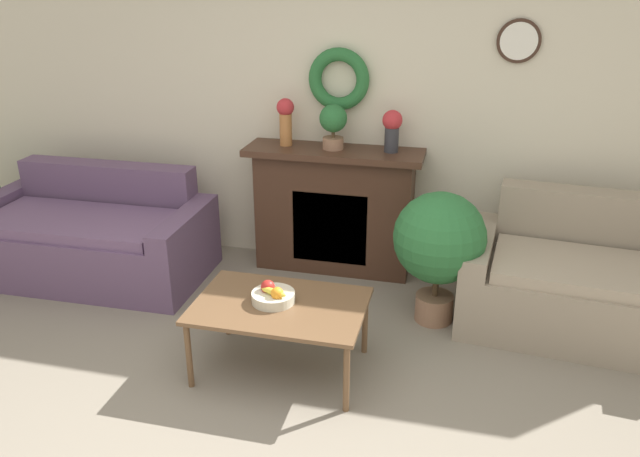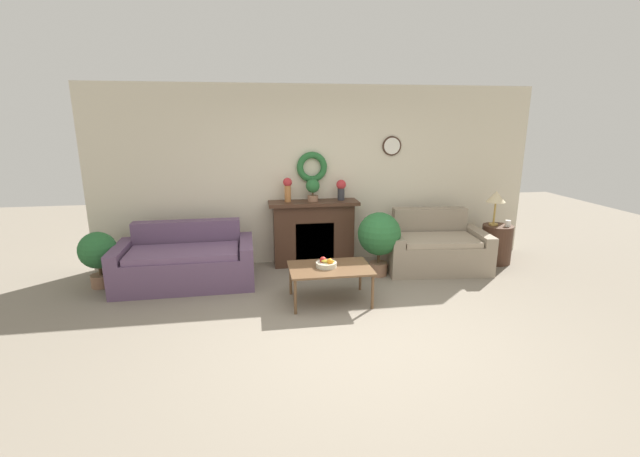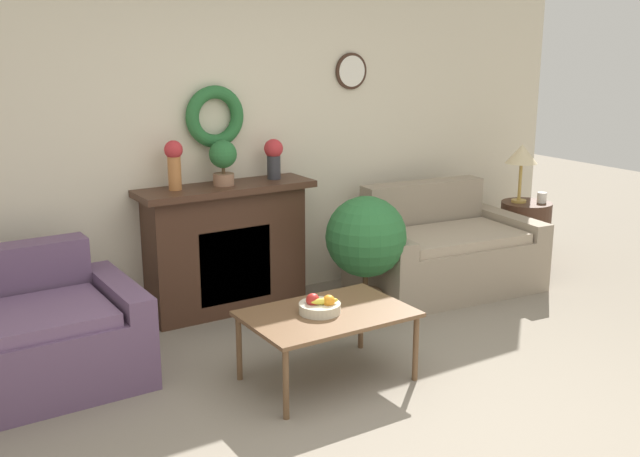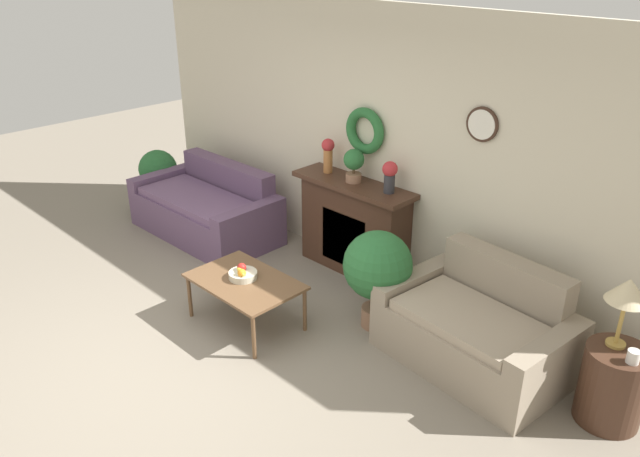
{
  "view_description": "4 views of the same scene",
  "coord_description": "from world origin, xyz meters",
  "px_view_note": "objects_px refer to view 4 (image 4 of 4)",
  "views": [
    {
      "loc": [
        0.85,
        -2.07,
        2.25
      ],
      "look_at": [
        -0.05,
        1.62,
        0.67
      ],
      "focal_mm": 35.0,
      "sensor_mm": 36.0,
      "label": 1
    },
    {
      "loc": [
        -1.03,
        -3.89,
        2.2
      ],
      "look_at": [
        -0.18,
        1.4,
        0.83
      ],
      "focal_mm": 24.0,
      "sensor_mm": 36.0,
      "label": 2
    },
    {
      "loc": [
        -2.44,
        -2.64,
        2.08
      ],
      "look_at": [
        0.1,
        1.42,
        0.84
      ],
      "focal_mm": 42.0,
      "sensor_mm": 36.0,
      "label": 3
    },
    {
      "loc": [
        3.74,
        -1.99,
        3.2
      ],
      "look_at": [
        0.22,
        1.56,
        0.87
      ],
      "focal_mm": 35.0,
      "sensor_mm": 36.0,
      "label": 4
    }
  ],
  "objects_px": {
    "loveseat_right": "(477,330)",
    "side_table_by_loveseat": "(612,386)",
    "fruit_bowl": "(243,274)",
    "couch_left": "(207,210)",
    "table_lamp": "(628,292)",
    "potted_plant_on_mantel": "(354,163)",
    "vase_on_mantel_right": "(390,175)",
    "potted_plant_floor_by_couch": "(158,172)",
    "potted_plant_floor_by_loveseat": "(378,268)",
    "coffee_table": "(245,284)",
    "mug": "(633,357)",
    "vase_on_mantel_left": "(328,153)",
    "fireplace": "(354,226)"
  },
  "relations": [
    {
      "from": "couch_left",
      "to": "loveseat_right",
      "type": "bearing_deg",
      "value": 0.3
    },
    {
      "from": "vase_on_mantel_right",
      "to": "potted_plant_floor_by_couch",
      "type": "distance_m",
      "value": 3.5
    },
    {
      "from": "loveseat_right",
      "to": "fireplace",
      "type": "bearing_deg",
      "value": 170.96
    },
    {
      "from": "couch_left",
      "to": "fruit_bowl",
      "type": "xyz_separation_m",
      "value": [
        1.79,
        -0.89,
        0.19
      ]
    },
    {
      "from": "couch_left",
      "to": "mug",
      "type": "relative_size",
      "value": 19.33
    },
    {
      "from": "coffee_table",
      "to": "vase_on_mantel_left",
      "type": "height_order",
      "value": "vase_on_mantel_left"
    },
    {
      "from": "vase_on_mantel_right",
      "to": "potted_plant_floor_by_loveseat",
      "type": "height_order",
      "value": "vase_on_mantel_right"
    },
    {
      "from": "vase_on_mantel_right",
      "to": "fireplace",
      "type": "bearing_deg",
      "value": -179.24
    },
    {
      "from": "potted_plant_on_mantel",
      "to": "side_table_by_loveseat",
      "type": "bearing_deg",
      "value": -7.51
    },
    {
      "from": "vase_on_mantel_left",
      "to": "potted_plant_floor_by_couch",
      "type": "bearing_deg",
      "value": -169.43
    },
    {
      "from": "mug",
      "to": "potted_plant_floor_by_couch",
      "type": "relative_size",
      "value": 0.12
    },
    {
      "from": "table_lamp",
      "to": "couch_left",
      "type": "bearing_deg",
      "value": -177.62
    },
    {
      "from": "side_table_by_loveseat",
      "to": "potted_plant_floor_by_loveseat",
      "type": "xyz_separation_m",
      "value": [
        -1.99,
        -0.25,
        0.29
      ]
    },
    {
      "from": "vase_on_mantel_left",
      "to": "potted_plant_floor_by_couch",
      "type": "distance_m",
      "value": 2.73
    },
    {
      "from": "vase_on_mantel_left",
      "to": "couch_left",
      "type": "bearing_deg",
      "value": -159.57
    },
    {
      "from": "coffee_table",
      "to": "mug",
      "type": "distance_m",
      "value": 3.11
    },
    {
      "from": "table_lamp",
      "to": "mug",
      "type": "bearing_deg",
      "value": -38.16
    },
    {
      "from": "fireplace",
      "to": "coffee_table",
      "type": "distance_m",
      "value": 1.45
    },
    {
      "from": "fruit_bowl",
      "to": "potted_plant_on_mantel",
      "type": "bearing_deg",
      "value": 88.41
    },
    {
      "from": "potted_plant_on_mantel",
      "to": "potted_plant_floor_by_loveseat",
      "type": "relative_size",
      "value": 0.36
    },
    {
      "from": "coffee_table",
      "to": "table_lamp",
      "type": "bearing_deg",
      "value": 21.51
    },
    {
      "from": "vase_on_mantel_right",
      "to": "potted_plant_floor_by_loveseat",
      "type": "bearing_deg",
      "value": -56.77
    },
    {
      "from": "fruit_bowl",
      "to": "mug",
      "type": "distance_m",
      "value": 3.15
    },
    {
      "from": "table_lamp",
      "to": "potted_plant_floor_by_couch",
      "type": "bearing_deg",
      "value": -178.69
    },
    {
      "from": "vase_on_mantel_left",
      "to": "potted_plant_floor_by_loveseat",
      "type": "distance_m",
      "value": 1.53
    },
    {
      "from": "coffee_table",
      "to": "table_lamp",
      "type": "distance_m",
      "value": 3.06
    },
    {
      "from": "loveseat_right",
      "to": "side_table_by_loveseat",
      "type": "bearing_deg",
      "value": 9.88
    },
    {
      "from": "couch_left",
      "to": "potted_plant_on_mantel",
      "type": "relative_size",
      "value": 5.43
    },
    {
      "from": "potted_plant_on_mantel",
      "to": "fruit_bowl",
      "type": "bearing_deg",
      "value": -91.59
    },
    {
      "from": "mug",
      "to": "potted_plant_floor_by_couch",
      "type": "height_order",
      "value": "potted_plant_floor_by_couch"
    },
    {
      "from": "couch_left",
      "to": "loveseat_right",
      "type": "xyz_separation_m",
      "value": [
        3.61,
        0.07,
        0.01
      ]
    },
    {
      "from": "vase_on_mantel_left",
      "to": "coffee_table",
      "type": "bearing_deg",
      "value": -75.28
    },
    {
      "from": "vase_on_mantel_right",
      "to": "potted_plant_floor_by_loveseat",
      "type": "distance_m",
      "value": 0.97
    },
    {
      "from": "loveseat_right",
      "to": "table_lamp",
      "type": "bearing_deg",
      "value": 12.7
    },
    {
      "from": "vase_on_mantel_left",
      "to": "vase_on_mantel_right",
      "type": "distance_m",
      "value": 0.81
    },
    {
      "from": "potted_plant_floor_by_couch",
      "to": "potted_plant_floor_by_loveseat",
      "type": "relative_size",
      "value": 0.82
    },
    {
      "from": "fireplace",
      "to": "side_table_by_loveseat",
      "type": "bearing_deg",
      "value": -7.81
    },
    {
      "from": "fireplace",
      "to": "fruit_bowl",
      "type": "relative_size",
      "value": 5.3
    },
    {
      "from": "mug",
      "to": "couch_left",
      "type": "bearing_deg",
      "value": -179.22
    },
    {
      "from": "fireplace",
      "to": "potted_plant_floor_by_couch",
      "type": "height_order",
      "value": "fireplace"
    },
    {
      "from": "coffee_table",
      "to": "potted_plant_floor_by_couch",
      "type": "relative_size",
      "value": 1.32
    },
    {
      "from": "loveseat_right",
      "to": "potted_plant_on_mantel",
      "type": "height_order",
      "value": "potted_plant_on_mantel"
    },
    {
      "from": "couch_left",
      "to": "fruit_bowl",
      "type": "height_order",
      "value": "couch_left"
    },
    {
      "from": "table_lamp",
      "to": "potted_plant_on_mantel",
      "type": "height_order",
      "value": "potted_plant_on_mantel"
    },
    {
      "from": "table_lamp",
      "to": "vase_on_mantel_right",
      "type": "height_order",
      "value": "vase_on_mantel_right"
    },
    {
      "from": "fruit_bowl",
      "to": "potted_plant_floor_by_loveseat",
      "type": "relative_size",
      "value": 0.28
    },
    {
      "from": "couch_left",
      "to": "table_lamp",
      "type": "relative_size",
      "value": 3.43
    },
    {
      "from": "fruit_bowl",
      "to": "side_table_by_loveseat",
      "type": "height_order",
      "value": "side_table_by_loveseat"
    },
    {
      "from": "fireplace",
      "to": "vase_on_mantel_left",
      "type": "xyz_separation_m",
      "value": [
        -0.38,
        0.01,
        0.7
      ]
    },
    {
      "from": "fireplace",
      "to": "fruit_bowl",
      "type": "bearing_deg",
      "value": -91.94
    }
  ]
}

